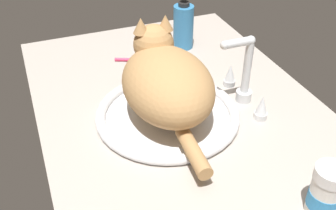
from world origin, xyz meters
The scene contains 7 objects.
countertop centered at (0.00, 0.00, 1.50)cm, with size 105.08×68.57×3.00cm, color #ADA399.
sink_basin centered at (0.28, -4.62, 4.03)cm, with size 34.41×34.41×2.37cm.
faucet centered at (0.28, 15.48, 9.78)cm, with size 18.84×9.88×18.00cm.
cat centered at (-1.44, -4.51, 12.96)cm, with size 40.52×22.07×19.04cm.
soap_pump_bottle centered at (-32.61, 13.18, 10.11)cm, with size 6.13×6.13×18.21cm.
pill_bottle centered at (36.42, 11.45, 7.92)cm, with size 6.04×6.04×10.60cm.
toothbrush centered at (-27.62, -0.26, 3.61)cm, with size 8.33×17.38×1.70cm.
Camera 1 is at (72.40, -32.60, 62.59)cm, focal length 43.47 mm.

